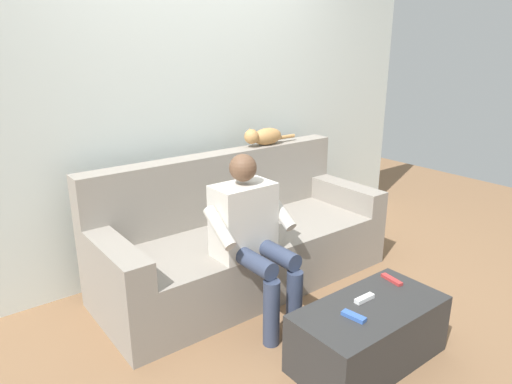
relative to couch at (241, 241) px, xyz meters
name	(u,v)px	position (x,y,z in m)	size (l,w,h in m)	color
ground_plane	(310,323)	(0.00, 0.74, -0.31)	(8.00, 8.00, 0.00)	#846042
back_wall	(197,98)	(0.00, -0.56, 1.00)	(4.59, 0.06, 2.61)	silver
couch	(241,241)	(0.00, 0.00, 0.00)	(2.15, 0.83, 0.93)	gray
coffee_table	(368,333)	(0.00, 1.20, -0.13)	(0.88, 0.44, 0.35)	#2D2D2D
person_solo_seated	(251,231)	(0.24, 0.44, 0.29)	(0.54, 0.56, 1.07)	beige
cat_on_backrest	(264,136)	(-0.43, -0.27, 0.69)	(0.50, 0.13, 0.15)	#B7844C
remote_white	(364,298)	(-0.02, 1.14, 0.05)	(0.13, 0.04, 0.02)	white
remote_red	(392,280)	(-0.32, 1.10, 0.05)	(0.15, 0.04, 0.02)	#B73333
remote_blue	(354,316)	(0.16, 1.22, 0.05)	(0.13, 0.04, 0.02)	#3860B7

